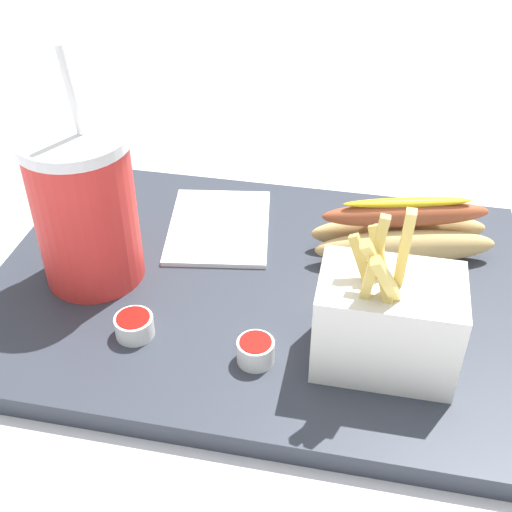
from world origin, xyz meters
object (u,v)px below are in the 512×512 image
at_px(fries_basket, 387,321).
at_px(ketchup_cup_1, 134,325).
at_px(napkin_stack, 219,226).
at_px(soda_cup, 85,208).
at_px(hot_dog_1, 403,233).
at_px(ketchup_cup_2, 256,350).

height_order(fries_basket, ketchup_cup_1, fries_basket).
relative_size(ketchup_cup_1, napkin_stack, 0.25).
xyz_separation_m(soda_cup, hot_dog_1, (0.28, 0.09, -0.05)).
xyz_separation_m(hot_dog_1, ketchup_cup_1, (-0.21, -0.16, -0.01)).
bearing_deg(napkin_stack, soda_cup, -134.85).
xyz_separation_m(hot_dog_1, ketchup_cup_2, (-0.11, -0.17, -0.01)).
relative_size(soda_cup, fries_basket, 1.44).
bearing_deg(ketchup_cup_1, ketchup_cup_2, -5.11).
bearing_deg(fries_basket, soda_cup, 167.50).
xyz_separation_m(soda_cup, ketchup_cup_1, (0.06, -0.07, -0.06)).
relative_size(soda_cup, ketchup_cup_2, 7.26).
bearing_deg(soda_cup, ketchup_cup_1, -48.11).
height_order(ketchup_cup_1, napkin_stack, ketchup_cup_1).
relative_size(soda_cup, hot_dog_1, 1.22).
distance_m(soda_cup, napkin_stack, 0.15).
bearing_deg(ketchup_cup_1, fries_basket, 3.18).
bearing_deg(hot_dog_1, ketchup_cup_1, -143.42).
bearing_deg(napkin_stack, fries_basket, -41.80).
bearing_deg(hot_dog_1, soda_cup, -162.33).
distance_m(fries_basket, ketchup_cup_2, 0.11).
bearing_deg(ketchup_cup_2, hot_dog_1, 57.05).
bearing_deg(ketchup_cup_2, fries_basket, 11.86).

